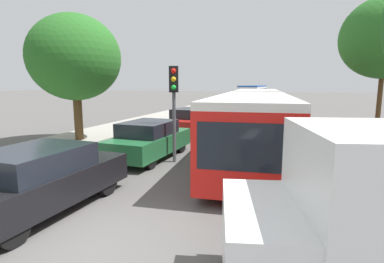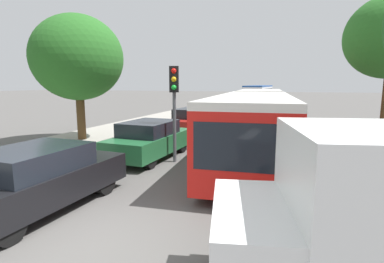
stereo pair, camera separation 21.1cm
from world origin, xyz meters
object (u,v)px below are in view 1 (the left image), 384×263
queued_car_silver (239,103)px  queued_car_green (149,140)px  queued_car_red (191,121)px  queued_car_navy (216,111)px  traffic_light (174,92)px  city_bus_rear (254,93)px  articulated_bus (255,114)px  queued_car_black (40,179)px  queued_car_white (232,105)px  tree_left_mid (76,60)px

queued_car_silver → queued_car_green: bearing=-176.5°
queued_car_red → queued_car_navy: bearing=2.9°
queued_car_navy → traffic_light: bearing=-170.8°
city_bus_rear → queued_car_navy: 23.30m
articulated_bus → queued_car_green: (-3.45, -4.16, -0.68)m
queued_car_black → queued_car_white: size_ratio=0.95×
queued_car_white → queued_car_silver: 5.15m
queued_car_silver → tree_left_mid: bearing=171.5°
articulated_bus → queued_car_red: articulated_bus is taller
queued_car_black → queued_car_green: size_ratio=1.02×
queued_car_navy → queued_car_silver: 10.95m
city_bus_rear → queued_car_white: (-0.05, -17.48, -0.69)m
city_bus_rear → queued_car_white: 17.49m
tree_left_mid → traffic_light: bearing=-19.8°
articulated_bus → queued_car_white: bearing=-170.2°
queued_car_red → tree_left_mid: (-4.26, -4.00, 3.15)m
queued_car_navy → tree_left_mid: size_ratio=0.71×
queued_car_silver → traffic_light: 23.27m
city_bus_rear → traffic_light: size_ratio=3.45×
articulated_bus → queued_car_silver: size_ratio=3.99×
city_bus_rear → tree_left_mid: tree_left_mid is taller
articulated_bus → queued_car_green: size_ratio=3.96×
city_bus_rear → traffic_light: bearing=-176.0°
queued_car_white → traffic_light: (1.23, -18.01, 1.73)m
queued_car_black → queued_car_white: queued_car_white is taller
city_bus_rear → queued_car_green: city_bus_rear is taller
queued_car_green → queued_car_navy: size_ratio=0.98×
city_bus_rear → queued_car_black: size_ratio=2.78×
queued_car_white → traffic_light: bearing=-173.2°
city_bus_rear → queued_car_white: city_bus_rear is taller
articulated_bus → queued_car_silver: (-3.70, 18.75, -0.68)m
queued_car_black → queued_car_red: size_ratio=1.00×
queued_car_red → tree_left_mid: 6.64m
queued_car_green → queued_car_silver: (-0.25, 22.91, -0.01)m
queued_car_navy → traffic_light: (1.35, -12.21, 1.77)m
articulated_bus → queued_car_silver: bearing=-173.8°
queued_car_green → queued_car_silver: queued_car_green is taller
queued_car_red → queued_car_white: size_ratio=0.95×
articulated_bus → traffic_light: traffic_light is taller
articulated_bus → queued_car_white: size_ratio=3.70×
queued_car_green → traffic_light: (1.11, -0.25, 1.78)m
articulated_bus → tree_left_mid: tree_left_mid is taller
queued_car_red → traffic_light: (1.34, -6.02, 1.77)m
articulated_bus → queued_car_silver: 19.13m
articulated_bus → city_bus_rear: city_bus_rear is taller
city_bus_rear → queued_car_silver: size_ratio=2.86×
articulated_bus → queued_car_navy: (-3.70, 7.80, -0.66)m
queued_car_navy → queued_car_white: queued_car_white is taller
queued_car_black → queued_car_navy: queued_car_navy is taller
queued_car_black → traffic_light: (1.29, 4.84, 1.77)m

